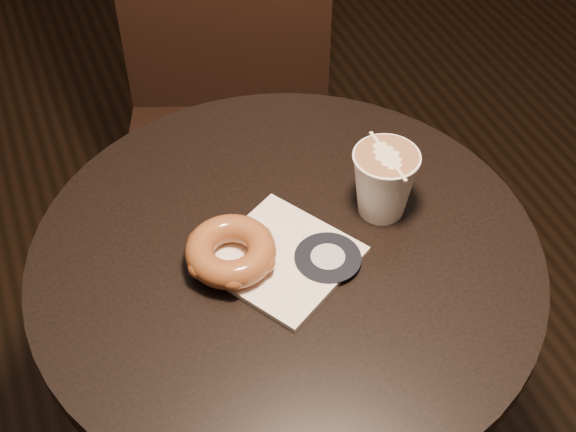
{
  "coord_description": "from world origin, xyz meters",
  "views": [
    {
      "loc": [
        -0.26,
        -0.67,
        1.57
      ],
      "look_at": [
        0.01,
        0.03,
        0.79
      ],
      "focal_mm": 50.0,
      "sensor_mm": 36.0,
      "label": 1
    }
  ],
  "objects": [
    {
      "name": "cafe_table",
      "position": [
        0.0,
        0.0,
        0.55
      ],
      "size": [
        0.7,
        0.7,
        0.75
      ],
      "color": "black",
      "rests_on": "ground"
    },
    {
      "name": "latte_cup",
      "position": [
        0.16,
        0.02,
        0.8
      ],
      "size": [
        0.09,
        0.09,
        0.1
      ],
      "primitive_type": null,
      "color": "white",
      "rests_on": "cafe_table"
    },
    {
      "name": "chair",
      "position": [
        0.1,
        0.57,
        0.59
      ],
      "size": [
        0.54,
        0.54,
        1.05
      ],
      "rotation": [
        0.0,
        0.0,
        -0.36
      ],
      "color": "black",
      "rests_on": "ground"
    },
    {
      "name": "doughnut",
      "position": [
        -0.08,
        0.01,
        0.78
      ],
      "size": [
        0.12,
        0.12,
        0.04
      ],
      "primitive_type": "torus",
      "color": "brown",
      "rests_on": "pastry_bag"
    },
    {
      "name": "pastry_bag",
      "position": [
        -0.01,
        -0.01,
        0.75
      ],
      "size": [
        0.23,
        0.23,
        0.01
      ],
      "primitive_type": "cube",
      "rotation": [
        0.0,
        0.0,
        0.54
      ],
      "color": "white",
      "rests_on": "cafe_table"
    }
  ]
}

